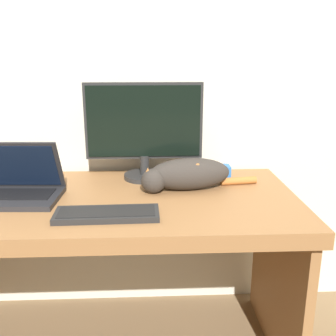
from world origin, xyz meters
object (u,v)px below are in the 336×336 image
monitor (144,129)px  laptop (18,188)px  cat (186,174)px  external_keyboard (107,214)px

monitor → laptop: bearing=-153.5°
laptop → monitor: bearing=29.2°
laptop → cat: bearing=9.5°
monitor → cat: bearing=-43.8°
laptop → cat: size_ratio=0.67×
monitor → laptop: monitor is taller
monitor → laptop: (-0.49, -0.24, -0.18)m
cat → monitor: bearing=128.7°
laptop → external_keyboard: 0.41m
external_keyboard → monitor: bearing=72.7°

